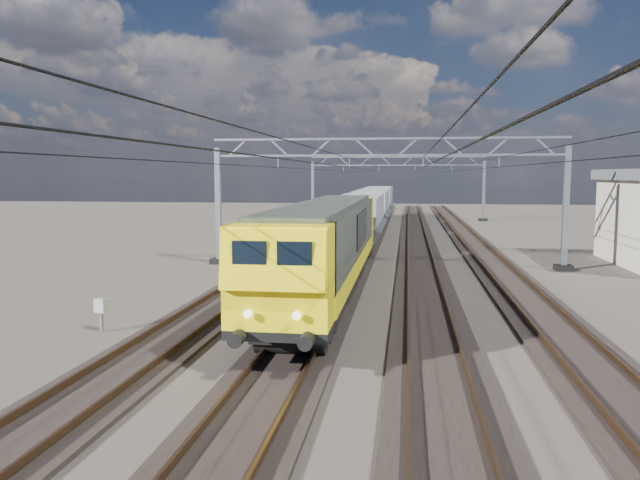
# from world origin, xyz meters

# --- Properties ---
(ground) EXTENTS (160.00, 160.00, 0.00)m
(ground) POSITION_xyz_m (0.00, 0.00, 0.00)
(ground) COLOR black
(ground) RESTS_ON ground
(track_outer_west) EXTENTS (2.60, 140.00, 0.30)m
(track_outer_west) POSITION_xyz_m (-6.00, 0.00, 0.07)
(track_outer_west) COLOR black
(track_outer_west) RESTS_ON ground
(track_loco) EXTENTS (2.60, 140.00, 0.30)m
(track_loco) POSITION_xyz_m (-2.00, 0.00, 0.07)
(track_loco) COLOR black
(track_loco) RESTS_ON ground
(track_inner_east) EXTENTS (2.60, 140.00, 0.30)m
(track_inner_east) POSITION_xyz_m (2.00, 0.00, 0.07)
(track_inner_east) COLOR black
(track_inner_east) RESTS_ON ground
(track_outer_east) EXTENTS (2.60, 140.00, 0.30)m
(track_outer_east) POSITION_xyz_m (6.00, 0.00, 0.07)
(track_outer_east) COLOR black
(track_outer_east) RESTS_ON ground
(catenary_gantry_mid) EXTENTS (19.90, 0.90, 7.11)m
(catenary_gantry_mid) POSITION_xyz_m (0.00, 4.00, 3.91)
(catenary_gantry_mid) COLOR #90959E
(catenary_gantry_mid) RESTS_ON ground
(catenary_gantry_far) EXTENTS (19.90, 0.90, 7.11)m
(catenary_gantry_far) POSITION_xyz_m (0.00, 40.00, 3.91)
(catenary_gantry_far) COLOR #90959E
(catenary_gantry_far) RESTS_ON ground
(overhead_wires) EXTENTS (12.03, 140.00, 0.53)m
(overhead_wires) POSITION_xyz_m (0.00, 8.00, 5.75)
(overhead_wires) COLOR black
(overhead_wires) RESTS_ON ground
(locomotive) EXTENTS (2.76, 21.10, 3.62)m
(locomotive) POSITION_xyz_m (-2.00, -5.81, 2.33)
(locomotive) COLOR black
(locomotive) RESTS_ON ground
(hopper_wagon_lead) EXTENTS (3.38, 13.00, 3.25)m
(hopper_wagon_lead) POSITION_xyz_m (-2.00, 11.89, 2.23)
(hopper_wagon_lead) COLOR black
(hopper_wagon_lead) RESTS_ON ground
(hopper_wagon_mid) EXTENTS (3.38, 13.00, 3.25)m
(hopper_wagon_mid) POSITION_xyz_m (-2.00, 26.09, 2.23)
(hopper_wagon_mid) COLOR black
(hopper_wagon_mid) RESTS_ON ground
(hopper_wagon_third) EXTENTS (3.38, 13.00, 3.25)m
(hopper_wagon_third) POSITION_xyz_m (-2.00, 40.29, 2.23)
(hopper_wagon_third) COLOR black
(hopper_wagon_third) RESTS_ON ground
(trackside_cabinet) EXTENTS (0.40, 0.33, 1.10)m
(trackside_cabinet) POSITION_xyz_m (-8.64, -11.68, 0.82)
(trackside_cabinet) COLOR #90959E
(trackside_cabinet) RESTS_ON ground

